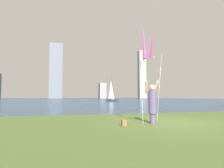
{
  "coord_description": "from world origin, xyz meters",
  "views": [
    {
      "loc": [
        -5.01,
        -8.3,
        1.2
      ],
      "look_at": [
        -1.16,
        6.76,
        2.15
      ],
      "focal_mm": 31.64,
      "sensor_mm": 36.0,
      "label": 1
    }
  ],
  "objects": [
    {
      "name": "bag",
      "position": [
        -2.53,
        -0.59,
        0.12
      ],
      "size": [
        0.19,
        0.16,
        0.23
      ],
      "color": "brown",
      "rests_on": "ground"
    },
    {
      "name": "ground",
      "position": [
        0.0,
        50.95,
        -0.06
      ],
      "size": [
        120.0,
        138.0,
        0.12
      ],
      "color": "#475B28"
    },
    {
      "name": "sailboat_1",
      "position": [
        5.53,
        33.57,
        2.23
      ],
      "size": [
        2.55,
        2.75,
        5.73
      ],
      "color": "#333D51",
      "rests_on": "ground"
    },
    {
      "name": "skyline_tower_3",
      "position": [
        39.13,
        95.58,
        13.53
      ],
      "size": [
        4.05,
        3.34,
        27.06
      ],
      "color": "gray",
      "rests_on": "ground"
    },
    {
      "name": "skyline_tower_2",
      "position": [
        15.57,
        92.46,
        3.96
      ],
      "size": [
        3.43,
        4.63,
        7.91
      ],
      "color": "gray",
      "rests_on": "ground"
    },
    {
      "name": "kite_flag_left",
      "position": [
        -1.54,
        -0.38,
        3.45
      ],
      "size": [
        0.16,
        0.57,
        4.26
      ],
      "color": "#B2B2B7",
      "rests_on": "ground"
    },
    {
      "name": "person",
      "position": [
        -1.11,
        -0.26,
        0.93
      ],
      "size": [
        0.69,
        0.51,
        1.89
      ],
      "rotation": [
        0.0,
        0.0,
        -0.17
      ],
      "color": "#594C72",
      "rests_on": "ground"
    },
    {
      "name": "kite_flag_right",
      "position": [
        -0.68,
        0.52,
        3.67
      ],
      "size": [
        0.16,
        1.12,
        4.45
      ],
      "color": "#B2B2B7",
      "rests_on": "ground"
    },
    {
      "name": "skyline_tower_1",
      "position": [
        -7.94,
        96.55,
        13.9
      ],
      "size": [
        6.34,
        7.97,
        27.79
      ],
      "color": "slate",
      "rests_on": "ground"
    }
  ]
}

